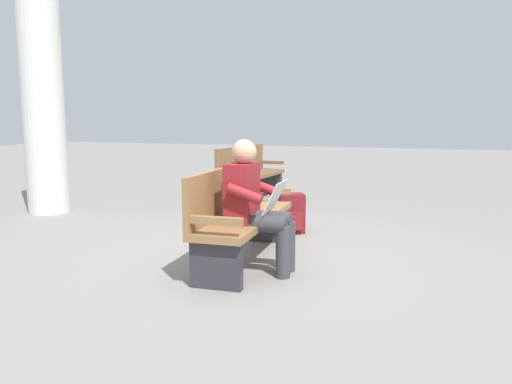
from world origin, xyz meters
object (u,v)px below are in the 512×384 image
object	(u,v)px
backpack	(291,214)
support_pillar	(42,90)
person_seated	(254,202)
bench_far	(249,173)
bench_near	(239,214)

from	to	relation	value
backpack	support_pillar	bearing A→B (deg)	-90.09
person_seated	backpack	size ratio (longest dim) A/B	2.51
backpack	bench_far	world-z (taller)	bench_far
backpack	bench_far	xyz separation A→B (m)	(-2.08, -1.37, 0.23)
bench_far	support_pillar	bearing A→B (deg)	-45.63
bench_far	support_pillar	xyz separation A→B (m)	(2.08, -2.33, 1.31)
bench_near	backpack	distance (m)	1.35
backpack	support_pillar	size ratio (longest dim) A/B	0.13
support_pillar	person_seated	bearing A→B (deg)	67.47
person_seated	support_pillar	distance (m)	4.30
backpack	support_pillar	distance (m)	4.01
bench_near	bench_far	size ratio (longest dim) A/B	1.01
bench_near	bench_far	distance (m)	3.63
bench_near	support_pillar	bearing A→B (deg)	-114.65
bench_far	support_pillar	world-z (taller)	support_pillar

